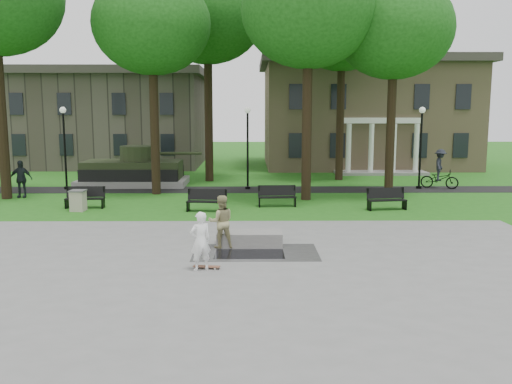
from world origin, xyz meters
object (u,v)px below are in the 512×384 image
trash_bin (78,200)px  friend_watching (221,222)px  skateboarder (200,241)px  concrete_block (250,238)px  cyclist (440,172)px  park_bench_0 (85,197)px

trash_bin → friend_watching: bearing=-44.6°
trash_bin → skateboarder: bearing=-55.5°
concrete_block → skateboarder: 3.32m
cyclist → trash_bin: 20.17m
friend_watching → trash_bin: 9.64m
friend_watching → park_bench_0: size_ratio=0.97×
concrete_block → friend_watching: 1.20m
concrete_block → park_bench_0: bearing=137.0°
concrete_block → cyclist: 17.41m
skateboarder → park_bench_0: 11.96m
concrete_block → trash_bin: (-7.80, 6.39, 0.24)m
concrete_block → skateboarder: (-1.39, -2.95, 0.62)m
skateboarder → cyclist: bearing=-153.2°
friend_watching → skateboarder: bearing=70.7°
skateboarder → friend_watching: 2.62m
friend_watching → cyclist: size_ratio=0.76×
skateboarder → cyclist: (12.50, 16.33, 0.07)m
concrete_block → park_bench_0: 10.55m
park_bench_0 → skateboarder: bearing=-58.1°
friend_watching → park_bench_0: bearing=-57.6°
concrete_block → friend_watching: bearing=-158.2°
concrete_block → skateboarder: size_ratio=1.30×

